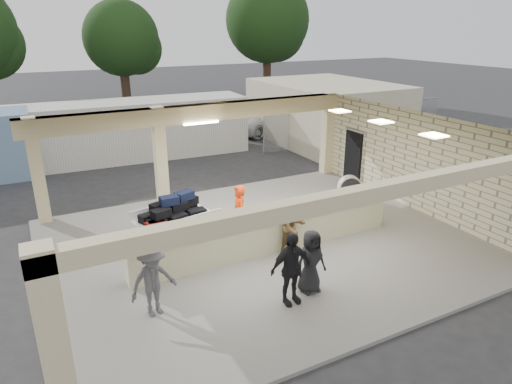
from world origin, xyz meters
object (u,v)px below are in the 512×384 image
passenger_d (311,261)px  passenger_c (153,281)px  car_dark (219,117)px  passenger_a (293,227)px  container_white (115,131)px  car_white_a (268,120)px  luggage_cart (174,215)px  drum_fan (350,187)px  baggage_handler (239,215)px  car_white_b (311,116)px  passenger_b (291,269)px  baggage_counter (269,235)px

passenger_d → passenger_c: bearing=165.7°
car_dark → passenger_a: bearing=-153.8°
passenger_c → container_white: size_ratio=0.13×
passenger_c → car_white_a: 19.01m
luggage_cart → drum_fan: luggage_cart is taller
baggage_handler → car_dark: (5.91, 15.20, -0.28)m
car_dark → passenger_c: bearing=-164.9°
passenger_d → car_white_a: passenger_d is taller
passenger_d → container_white: (-1.65, 14.21, 0.49)m
car_white_a → car_white_b: 3.34m
passenger_b → car_white_a: (8.44, 16.27, -0.25)m
passenger_d → car_white_a: bearing=62.6°
luggage_cart → car_white_a: car_white_a is taller
baggage_counter → passenger_b: size_ratio=4.64×
luggage_cart → passenger_d: bearing=-75.7°
passenger_c → baggage_handler: bearing=23.3°
drum_fan → passenger_d: bearing=-116.3°
baggage_counter → passenger_d: bearing=-93.0°
baggage_counter → drum_fan: baggage_counter is taller
passenger_d → car_white_b: (11.07, 16.39, -0.25)m
baggage_handler → passenger_d: (0.43, -3.08, -0.11)m
baggage_handler → car_white_b: baggage_handler is taller
drum_fan → car_dark: size_ratio=0.22×
drum_fan → car_white_b: bearing=82.5°
drum_fan → passenger_d: (-4.67, -4.38, 0.29)m
passenger_a → passenger_d: size_ratio=1.04×
car_white_b → passenger_c: bearing=121.3°
passenger_a → car_white_b: bearing=47.5°
drum_fan → passenger_c: 9.01m
car_white_b → baggage_counter: bearing=126.7°
baggage_counter → container_white: size_ratio=0.64×
passenger_c → passenger_d: (3.59, -0.80, -0.05)m
car_white_a → container_white: size_ratio=0.40×
car_dark → baggage_handler: bearing=-158.7°
baggage_handler → car_white_a: 15.35m
passenger_a → car_dark: size_ratio=0.38×
passenger_d → baggage_counter: bearing=85.3°
container_white → baggage_handler: bearing=-81.1°
car_white_a → car_dark: bearing=31.1°
passenger_d → container_white: size_ratio=0.12×
car_dark → container_white: container_white is taller
luggage_cart → passenger_d: size_ratio=1.60×
luggage_cart → container_white: container_white is taller
baggage_handler → passenger_b: baggage_handler is taller
luggage_cart → passenger_b: 4.73m
luggage_cart → container_white: bearing=77.9°
passenger_b → car_white_a: bearing=61.1°
car_white_b → passenger_d: bearing=130.5°
passenger_b → passenger_d: (0.69, 0.21, -0.09)m
passenger_a → passenger_d: 1.89m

